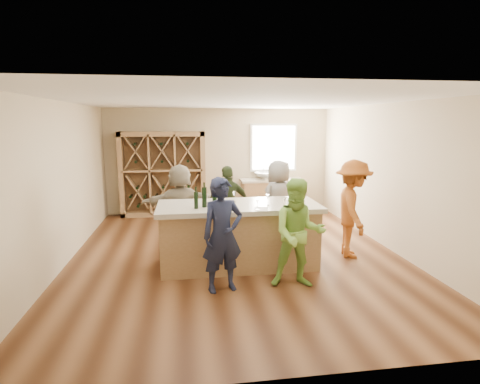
{
  "coord_description": "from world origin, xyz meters",
  "views": [
    {
      "loc": [
        -0.88,
        -6.63,
        2.44
      ],
      "look_at": [
        0.1,
        0.2,
        1.15
      ],
      "focal_mm": 28.0,
      "sensor_mm": 36.0,
      "label": 1
    }
  ],
  "objects": [
    {
      "name": "floor",
      "position": [
        0.0,
        0.0,
        -0.05
      ],
      "size": [
        6.0,
        7.0,
        0.1
      ],
      "primitive_type": "cube",
      "color": "#58341C",
      "rests_on": "ground"
    },
    {
      "name": "ceiling",
      "position": [
        0.0,
        0.0,
        2.85
      ],
      "size": [
        6.0,
        7.0,
        0.1
      ],
      "primitive_type": "cube",
      "color": "white",
      "rests_on": "ground"
    },
    {
      "name": "wall_back",
      "position": [
        0.0,
        3.55,
        1.4
      ],
      "size": [
        6.0,
        0.1,
        2.8
      ],
      "primitive_type": "cube",
      "color": "#C7B490",
      "rests_on": "ground"
    },
    {
      "name": "wall_front",
      "position": [
        0.0,
        -3.55,
        1.4
      ],
      "size": [
        6.0,
        0.1,
        2.8
      ],
      "primitive_type": "cube",
      "color": "#C7B490",
      "rests_on": "ground"
    },
    {
      "name": "wall_left",
      "position": [
        -3.05,
        0.0,
        1.4
      ],
      "size": [
        0.1,
        7.0,
        2.8
      ],
      "primitive_type": "cube",
      "color": "#C7B490",
      "rests_on": "ground"
    },
    {
      "name": "wall_right",
      "position": [
        3.05,
        0.0,
        1.4
      ],
      "size": [
        0.1,
        7.0,
        2.8
      ],
      "primitive_type": "cube",
      "color": "#C7B490",
      "rests_on": "ground"
    },
    {
      "name": "window_frame",
      "position": [
        1.5,
        3.47,
        1.75
      ],
      "size": [
        1.3,
        0.06,
        1.3
      ],
      "primitive_type": "cube",
      "color": "white",
      "rests_on": "wall_back"
    },
    {
      "name": "window_pane",
      "position": [
        1.5,
        3.44,
        1.75
      ],
      "size": [
        1.18,
        0.01,
        1.18
      ],
      "primitive_type": "cube",
      "color": "white",
      "rests_on": "wall_back"
    },
    {
      "name": "wine_rack",
      "position": [
        -1.5,
        3.27,
        1.1
      ],
      "size": [
        2.2,
        0.45,
        2.2
      ],
      "primitive_type": "cube",
      "color": "#987248",
      "rests_on": "floor"
    },
    {
      "name": "back_counter_base",
      "position": [
        1.4,
        3.2,
        0.43
      ],
      "size": [
        1.6,
        0.58,
        0.86
      ],
      "primitive_type": "cube",
      "color": "#987248",
      "rests_on": "floor"
    },
    {
      "name": "back_counter_top",
      "position": [
        1.4,
        3.2,
        0.89
      ],
      "size": [
        1.7,
        0.62,
        0.06
      ],
      "primitive_type": "cube",
      "color": "#B4AA93",
      "rests_on": "back_counter_base"
    },
    {
      "name": "sink",
      "position": [
        1.2,
        3.2,
        1.01
      ],
      "size": [
        0.54,
        0.54,
        0.19
      ],
      "primitive_type": "imported",
      "color": "silver",
      "rests_on": "back_counter_top"
    },
    {
      "name": "faucet",
      "position": [
        1.2,
        3.38,
        1.07
      ],
      "size": [
        0.02,
        0.02,
        0.3
      ],
      "primitive_type": "cylinder",
      "color": "silver",
      "rests_on": "back_counter_top"
    },
    {
      "name": "tasting_counter_base",
      "position": [
        -0.03,
        -0.52,
        0.5
      ],
      "size": [
        2.6,
        1.0,
        1.0
      ],
      "primitive_type": "cube",
      "color": "#987248",
      "rests_on": "floor"
    },
    {
      "name": "tasting_counter_top",
      "position": [
        -0.03,
        -0.52,
        1.04
      ],
      "size": [
        2.72,
        1.12,
        0.08
      ],
      "primitive_type": "cube",
      "color": "#B4AA93",
      "rests_on": "tasting_counter_base"
    },
    {
      "name": "wine_bottle_b",
      "position": [
        -0.74,
        -0.76,
        1.22
      ],
      "size": [
        0.07,
        0.07,
        0.27
      ],
      "primitive_type": "cylinder",
      "rotation": [
        0.0,
        0.0,
        0.09
      ],
      "color": "black",
      "rests_on": "tasting_counter_top"
    },
    {
      "name": "wine_bottle_c",
      "position": [
        -0.61,
        -0.67,
        1.24
      ],
      "size": [
        0.09,
        0.09,
        0.33
      ],
      "primitive_type": "cylinder",
      "rotation": [
        0.0,
        0.0,
        0.17
      ],
      "color": "black",
      "rests_on": "tasting_counter_top"
    },
    {
      "name": "wine_bottle_d",
      "position": [
        -0.45,
        -0.75,
        1.24
      ],
      "size": [
        0.08,
        0.08,
        0.31
      ],
      "primitive_type": "cylinder",
      "rotation": [
        0.0,
        0.0,
        -0.1
      ],
      "color": "black",
      "rests_on": "tasting_counter_top"
    },
    {
      "name": "wine_bottle_e",
      "position": [
        -0.33,
        -0.64,
        1.21
      ],
      "size": [
        0.08,
        0.08,
        0.27
      ],
      "primitive_type": "cylinder",
      "rotation": [
        0.0,
        0.0,
        0.21
      ],
      "color": "black",
      "rests_on": "tasting_counter_top"
    },
    {
      "name": "wine_glass_a",
      "position": [
        -0.34,
        -0.96,
        1.18
      ],
      "size": [
        0.09,
        0.09,
        0.2
      ],
      "primitive_type": "cone",
      "rotation": [
        0.0,
        0.0,
        -0.17
      ],
      "color": "white",
      "rests_on": "tasting_counter_top"
    },
    {
      "name": "wine_glass_b",
      "position": [
        0.2,
        -0.99,
        1.16
      ],
      "size": [
        0.08,
        0.08,
        0.16
      ],
      "primitive_type": "cone",
      "rotation": [
        0.0,
        0.0,
        0.32
      ],
      "color": "white",
      "rests_on": "tasting_counter_top"
    },
    {
      "name": "wine_glass_c",
      "position": [
        0.63,
        -1.02,
        1.17
      ],
      "size": [
        0.08,
        0.08,
        0.17
      ],
      "primitive_type": "cone",
      "rotation": [
        0.0,
        0.0,
        0.38
      ],
      "color": "white",
      "rests_on": "tasting_counter_top"
    },
    {
      "name": "wine_glass_d",
      "position": [
        0.43,
        -0.7,
        1.17
      ],
      "size": [
        0.08,
        0.08,
        0.18
      ],
      "primitive_type": "cone",
      "rotation": [
        0.0,
        0.0,
        0.31
      ],
      "color": "white",
      "rests_on": "tasting_counter_top"
    },
    {
      "name": "wine_glass_e",
      "position": [
        0.92,
        -0.76,
        1.17
      ],
      "size": [
        0.08,
        0.08,
        0.18
      ],
      "primitive_type": "cone",
      "rotation": [
        0.0,
        0.0,
        0.17
      ],
      "color": "white",
      "rests_on": "tasting_counter_top"
    },
    {
      "name": "tasting_menu_a",
      "position": [
        -0.35,
        -0.94,
        1.08
      ],
      "size": [
        0.24,
        0.32,
        0.0
      ],
      "primitive_type": "cube",
      "rotation": [
        0.0,
        0.0,
        0.04
      ],
      "color": "white",
      "rests_on": "tasting_counter_top"
    },
    {
      "name": "tasting_menu_b",
      "position": [
        0.28,
        -0.93,
        1.08
      ],
      "size": [
        0.3,
        0.35,
        0.0
      ],
      "primitive_type": "cube",
      "rotation": [
        0.0,
        0.0,
        -0.3
      ],
      "color": "white",
      "rests_on": "tasting_counter_top"
    },
    {
      "name": "tasting_menu_c",
      "position": [
        0.77,
        -0.92,
        1.08
      ],
      "size": [
        0.23,
        0.3,
        0.0
      ],
      "primitive_type": "cube",
      "rotation": [
        0.0,
        0.0,
        -0.05
      ],
      "color": "white",
      "rests_on": "tasting_counter_top"
    },
    {
      "name": "person_near_left",
      "position": [
        -0.39,
        -1.46,
        0.84
      ],
      "size": [
        0.7,
        0.59,
        1.68
      ],
      "primitive_type": "imported",
      "rotation": [
        0.0,
        0.0,
        0.25
      ],
      "color": "#191E38",
      "rests_on": "floor"
    },
    {
      "name": "person_near_right",
      "position": [
        0.73,
        -1.49,
        0.82
      ],
      "size": [
        0.85,
        0.55,
        1.64
      ],
      "primitive_type": "imported",
      "rotation": [
        0.0,
        0.0,
        -0.15
      ],
      "color": "#8CC64C",
      "rests_on": "floor"
    },
    {
      "name": "person_server",
      "position": [
        2.08,
        -0.37,
        0.89
      ],
      "size": [
        0.77,
        1.24,
        1.79
      ],
      "primitive_type": "imported",
      "rotation": [
        0.0,
        0.0,
        1.35
      ],
      "color": "#994C19",
      "rests_on": "floor"
    },
    {
      "name": "person_far_mid",
      "position": [
        -0.06,
        0.73,
        0.79
      ],
      "size": [
        1.0,
        0.65,
        1.59
      ],
      "primitive_type": "imported",
      "rotation": [
        0.0,
        0.0,
        3.34
      ],
      "color": "#263319",
      "rests_on": "floor"
    },
    {
      "name": "person_far_right",
      "position": [
        0.99,
        0.77,
        0.84
      ],
      "size": [
        0.97,
        0.83,
        1.68
      ],
      "primitive_type": "imported",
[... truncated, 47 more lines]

